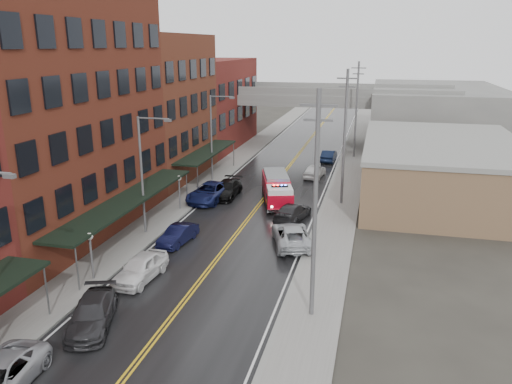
# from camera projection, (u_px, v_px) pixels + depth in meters

# --- Properties ---
(road) EXTENTS (11.00, 160.00, 0.02)m
(road) POSITION_uv_depth(u_px,v_px,m) (251.00, 216.00, 42.28)
(road) COLOR black
(road) RESTS_ON ground
(sidewalk_left) EXTENTS (3.00, 160.00, 0.15)m
(sidewalk_left) POSITION_uv_depth(u_px,v_px,m) (171.00, 208.00, 43.94)
(sidewalk_left) COLOR slate
(sidewalk_left) RESTS_ON ground
(sidewalk_right) EXTENTS (3.00, 160.00, 0.15)m
(sidewalk_right) POSITION_uv_depth(u_px,v_px,m) (338.00, 222.00, 40.59)
(sidewalk_right) COLOR slate
(sidewalk_right) RESTS_ON ground
(curb_left) EXTENTS (0.30, 160.00, 0.15)m
(curb_left) POSITION_uv_depth(u_px,v_px,m) (188.00, 210.00, 43.56)
(curb_left) COLOR gray
(curb_left) RESTS_ON ground
(curb_right) EXTENTS (0.30, 160.00, 0.15)m
(curb_right) POSITION_uv_depth(u_px,v_px,m) (317.00, 220.00, 40.97)
(curb_right) COLOR gray
(curb_right) RESTS_ON ground
(brick_building_b) EXTENTS (9.00, 20.00, 18.00)m
(brick_building_b) POSITION_uv_depth(u_px,v_px,m) (50.00, 115.00, 36.26)
(brick_building_b) COLOR #5E2518
(brick_building_b) RESTS_ON ground
(brick_building_c) EXTENTS (9.00, 15.00, 15.00)m
(brick_building_c) POSITION_uv_depth(u_px,v_px,m) (154.00, 108.00, 52.98)
(brick_building_c) COLOR #5B2C1B
(brick_building_c) RESTS_ON ground
(brick_building_far) EXTENTS (9.00, 20.00, 12.00)m
(brick_building_far) POSITION_uv_depth(u_px,v_px,m) (208.00, 104.00, 69.70)
(brick_building_far) COLOR maroon
(brick_building_far) RESTS_ON ground
(tan_building) EXTENTS (14.00, 22.00, 5.00)m
(tan_building) POSITION_uv_depth(u_px,v_px,m) (440.00, 170.00, 47.21)
(tan_building) COLOR olive
(tan_building) RESTS_ON ground
(right_far_block) EXTENTS (18.00, 30.00, 8.00)m
(right_far_block) POSITION_uv_depth(u_px,v_px,m) (434.00, 114.00, 74.26)
(right_far_block) COLOR slate
(right_far_block) RESTS_ON ground
(awning_1) EXTENTS (2.60, 18.00, 3.09)m
(awning_1) POSITION_uv_depth(u_px,v_px,m) (128.00, 200.00, 36.64)
(awning_1) COLOR black
(awning_1) RESTS_ON ground
(awning_2) EXTENTS (2.60, 13.00, 3.09)m
(awning_2) POSITION_uv_depth(u_px,v_px,m) (207.00, 152.00, 52.93)
(awning_2) COLOR black
(awning_2) RESTS_ON ground
(globe_lamp_1) EXTENTS (0.44, 0.44, 3.12)m
(globe_lamp_1) POSITION_uv_depth(u_px,v_px,m) (90.00, 245.00, 30.07)
(globe_lamp_1) COLOR #59595B
(globe_lamp_1) RESTS_ON ground
(globe_lamp_2) EXTENTS (0.44, 0.44, 3.12)m
(globe_lamp_2) POSITION_uv_depth(u_px,v_px,m) (179.00, 185.00, 43.10)
(globe_lamp_2) COLOR #59595B
(globe_lamp_2) RESTS_ON ground
(street_lamp_1) EXTENTS (2.64, 0.22, 9.00)m
(street_lamp_1) POSITION_uv_depth(u_px,v_px,m) (144.00, 168.00, 36.73)
(street_lamp_1) COLOR #59595B
(street_lamp_1) RESTS_ON ground
(street_lamp_2) EXTENTS (2.64, 0.22, 9.00)m
(street_lamp_2) POSITION_uv_depth(u_px,v_px,m) (214.00, 133.00, 51.62)
(street_lamp_2) COLOR #59595B
(street_lamp_2) RESTS_ON ground
(utility_pole_0) EXTENTS (1.80, 0.24, 12.00)m
(utility_pole_0) POSITION_uv_depth(u_px,v_px,m) (315.00, 204.00, 24.88)
(utility_pole_0) COLOR #59595B
(utility_pole_0) RESTS_ON ground
(utility_pole_1) EXTENTS (1.80, 0.24, 12.00)m
(utility_pole_1) POSITION_uv_depth(u_px,v_px,m) (345.00, 136.00, 43.50)
(utility_pole_1) COLOR #59595B
(utility_pole_1) RESTS_ON ground
(utility_pole_2) EXTENTS (1.80, 0.24, 12.00)m
(utility_pole_2) POSITION_uv_depth(u_px,v_px,m) (356.00, 108.00, 62.11)
(utility_pole_2) COLOR #59595B
(utility_pole_2) RESTS_ON ground
(overpass) EXTENTS (40.00, 10.00, 7.50)m
(overpass) POSITION_uv_depth(u_px,v_px,m) (307.00, 103.00, 70.37)
(overpass) COLOR slate
(overpass) RESTS_ON ground
(fire_truck) EXTENTS (4.39, 7.45, 2.59)m
(fire_truck) POSITION_uv_depth(u_px,v_px,m) (277.00, 189.00, 45.18)
(fire_truck) COLOR #B8081C
(fire_truck) RESTS_ON ground
(parked_car_left_3) EXTENTS (3.49, 5.31, 1.43)m
(parked_car_left_3) POSITION_uv_depth(u_px,v_px,m) (92.00, 314.00, 25.50)
(parked_car_left_3) COLOR #2A292C
(parked_car_left_3) RESTS_ON ground
(parked_car_left_4) EXTENTS (2.19, 4.72, 1.57)m
(parked_car_left_4) POSITION_uv_depth(u_px,v_px,m) (141.00, 268.00, 30.60)
(parked_car_left_4) COLOR white
(parked_car_left_4) RESTS_ON ground
(parked_car_left_5) EXTENTS (1.95, 4.17, 1.32)m
(parked_car_left_5) POSITION_uv_depth(u_px,v_px,m) (178.00, 235.00, 36.23)
(parked_car_left_5) COLOR black
(parked_car_left_5) RESTS_ON ground
(parked_car_left_6) EXTENTS (3.35, 6.18, 1.65)m
(parked_car_left_6) POSITION_uv_depth(u_px,v_px,m) (210.00, 192.00, 46.12)
(parked_car_left_6) COLOR #141C4D
(parked_car_left_6) RESTS_ON ground
(parked_car_left_7) EXTENTS (2.15, 5.22, 1.51)m
(parked_car_left_7) POSITION_uv_depth(u_px,v_px,m) (227.00, 189.00, 47.37)
(parked_car_left_7) COLOR black
(parked_car_left_7) RESTS_ON ground
(parked_car_right_0) EXTENTS (4.04, 5.96, 1.51)m
(parked_car_right_0) POSITION_uv_depth(u_px,v_px,m) (292.00, 235.00, 35.89)
(parked_car_right_0) COLOR #B4B8BC
(parked_car_right_0) RESTS_ON ground
(parked_car_right_1) EXTENTS (2.95, 5.13, 1.40)m
(parked_car_right_1) POSITION_uv_depth(u_px,v_px,m) (292.00, 212.00, 41.08)
(parked_car_right_1) COLOR #232326
(parked_car_right_1) RESTS_ON ground
(parked_car_right_2) EXTENTS (2.30, 4.61, 1.51)m
(parked_car_right_2) POSITION_uv_depth(u_px,v_px,m) (315.00, 171.00, 54.22)
(parked_car_right_2) COLOR silver
(parked_car_right_2) RESTS_ON ground
(parked_car_right_3) EXTENTS (1.68, 4.43, 1.44)m
(parked_car_right_3) POSITION_uv_depth(u_px,v_px,m) (329.00, 156.00, 61.76)
(parked_car_right_3) COLOR black
(parked_car_right_3) RESTS_ON ground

